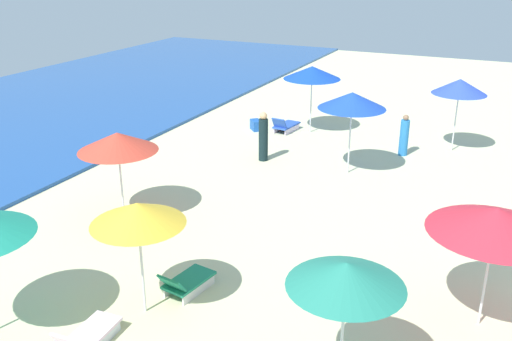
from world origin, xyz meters
name	(u,v)px	position (x,y,z in m)	size (l,w,h in m)	color
umbrella_0	(138,214)	(-3.42, 9.07, 2.20)	(1.85, 1.85, 2.42)	silver
lounge_chair_0_0	(186,282)	(-2.48, 8.67, 0.25)	(1.33, 0.78, 0.64)	silver
lounge_chair_0_1	(87,337)	(-4.82, 9.37, 0.23)	(1.38, 0.67, 0.65)	silver
umbrella_1	(346,275)	(-3.95, 4.81, 2.26)	(1.87, 1.87, 2.47)	silver
umbrella_2	(118,142)	(0.03, 12.26, 2.16)	(2.13, 2.13, 2.42)	silver
umbrella_3	(496,220)	(-0.97, 2.88, 2.26)	(2.48, 2.48, 2.51)	silver
umbrella_4	(352,100)	(5.91, 7.60, 2.45)	(2.18, 2.18, 2.72)	silver
umbrella_6	(460,86)	(9.75, 4.79, 2.39)	(1.93, 1.93, 2.66)	silver
umbrella_7	(312,73)	(9.67, 10.31, 2.43)	(2.26, 2.26, 2.68)	silver
lounge_chair_7_0	(285,126)	(9.27, 11.24, 0.25)	(1.45, 0.76, 0.69)	silver
beachgoer_0	(263,138)	(5.80, 10.64, 0.83)	(0.45, 0.45, 1.74)	black
beachgoer_1	(404,136)	(8.44, 6.32, 0.70)	(0.40, 0.40, 1.50)	#2777C2
cooler_box_0	(256,125)	(8.97, 12.42, 0.21)	(0.58, 0.35, 0.42)	#1C52AB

